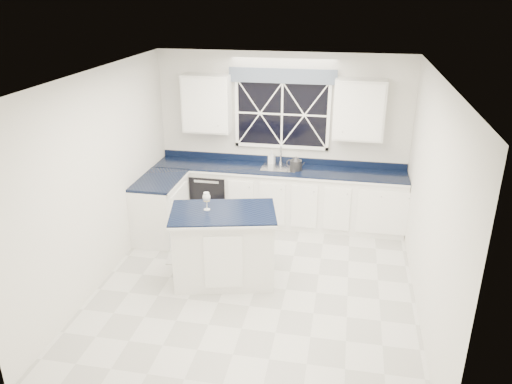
% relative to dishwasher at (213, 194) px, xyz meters
% --- Properties ---
extents(ground, '(4.50, 4.50, 0.00)m').
position_rel_dishwasher_xyz_m(ground, '(1.10, -1.95, -0.41)').
color(ground, silver).
rests_on(ground, ground).
extents(back_wall, '(4.00, 0.10, 2.70)m').
position_rel_dishwasher_xyz_m(back_wall, '(1.10, 0.30, 0.94)').
color(back_wall, silver).
rests_on(back_wall, ground).
extents(base_cabinets, '(3.99, 1.60, 0.90)m').
position_rel_dishwasher_xyz_m(base_cabinets, '(0.77, -0.17, 0.04)').
color(base_cabinets, white).
rests_on(base_cabinets, ground).
extents(countertop, '(3.98, 0.64, 0.04)m').
position_rel_dishwasher_xyz_m(countertop, '(1.10, 0.00, 0.51)').
color(countertop, black).
rests_on(countertop, base_cabinets).
extents(dishwasher, '(0.60, 0.58, 0.82)m').
position_rel_dishwasher_xyz_m(dishwasher, '(0.00, 0.00, 0.00)').
color(dishwasher, black).
rests_on(dishwasher, ground).
extents(window, '(1.65, 0.09, 1.26)m').
position_rel_dishwasher_xyz_m(window, '(1.10, 0.25, 1.42)').
color(window, black).
rests_on(window, ground).
extents(upper_cabinets, '(3.10, 0.34, 0.90)m').
position_rel_dishwasher_xyz_m(upper_cabinets, '(1.10, 0.13, 1.49)').
color(upper_cabinets, white).
rests_on(upper_cabinets, ground).
extents(faucet, '(0.05, 0.20, 0.30)m').
position_rel_dishwasher_xyz_m(faucet, '(1.10, 0.19, 0.69)').
color(faucet, silver).
rests_on(faucet, countertop).
extents(island, '(1.46, 1.07, 0.98)m').
position_rel_dishwasher_xyz_m(island, '(0.66, -1.84, 0.08)').
color(island, white).
rests_on(island, ground).
extents(rug, '(1.59, 1.13, 0.02)m').
position_rel_dishwasher_xyz_m(rug, '(0.39, -1.09, -0.40)').
color(rug, beige).
rests_on(rug, ground).
extents(kettle, '(0.30, 0.24, 0.22)m').
position_rel_dishwasher_xyz_m(kettle, '(1.37, -0.02, 0.63)').
color(kettle, '#2E2E31').
rests_on(kettle, countertop).
extents(wine_glass, '(0.10, 0.10, 0.23)m').
position_rel_dishwasher_xyz_m(wine_glass, '(0.44, -1.82, 0.73)').
color(wine_glass, silver).
rests_on(wine_glass, island).
extents(soap_bottle, '(0.11, 0.12, 0.21)m').
position_rel_dishwasher_xyz_m(soap_bottle, '(0.95, 0.22, 0.64)').
color(soap_bottle, silver).
rests_on(soap_bottle, countertop).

